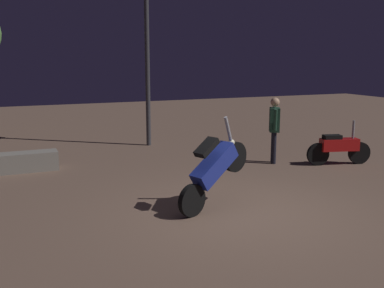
# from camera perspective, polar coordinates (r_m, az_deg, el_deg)

# --- Properties ---
(ground_plane) EXTENTS (40.00, 40.00, 0.00)m
(ground_plane) POSITION_cam_1_polar(r_m,az_deg,el_deg) (8.01, 6.28, -8.56)
(ground_plane) COLOR brown
(motorcycle_blue_foreground) EXTENTS (1.58, 0.70, 1.63)m
(motorcycle_blue_foreground) POSITION_cam_1_polar(r_m,az_deg,el_deg) (7.94, 2.81, -3.07)
(motorcycle_blue_foreground) COLOR black
(motorcycle_blue_foreground) RESTS_ON ground_plane
(motorcycle_red_parked_left) EXTENTS (1.63, 0.53, 1.11)m
(motorcycle_red_parked_left) POSITION_cam_1_polar(r_m,az_deg,el_deg) (11.89, 18.01, -0.41)
(motorcycle_red_parked_left) COLOR black
(motorcycle_red_parked_left) RESTS_ON ground_plane
(person_rider_beside) EXTENTS (0.39, 0.63, 1.67)m
(person_rider_beside) POSITION_cam_1_polar(r_m,az_deg,el_deg) (11.57, 10.33, 2.45)
(person_rider_beside) COLOR black
(person_rider_beside) RESTS_ON ground_plane
(streetlamp_near) EXTENTS (0.36, 0.36, 5.39)m
(streetlamp_near) POSITION_cam_1_polar(r_m,az_deg,el_deg) (13.72, -5.72, 13.89)
(streetlamp_near) COLOR #38383D
(streetlamp_near) RESTS_ON ground_plane
(planter_wall_low) EXTENTS (2.56, 0.50, 0.45)m
(planter_wall_low) POSITION_cam_1_polar(r_m,az_deg,el_deg) (11.39, -22.96, -2.32)
(planter_wall_low) COLOR gray
(planter_wall_low) RESTS_ON ground_plane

